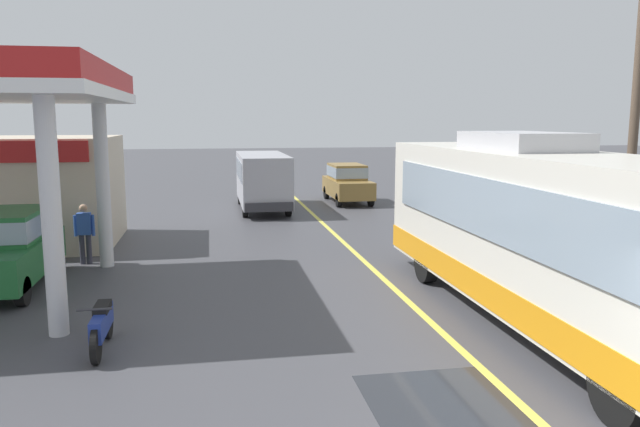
{
  "coord_description": "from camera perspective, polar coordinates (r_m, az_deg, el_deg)",
  "views": [
    {
      "loc": [
        -4.17,
        -4.87,
        3.94
      ],
      "look_at": [
        -1.5,
        10.0,
        1.6
      ],
      "focal_mm": 34.19,
      "sensor_mm": 36.0,
      "label": 1
    }
  ],
  "objects": [
    {
      "name": "car_at_pump",
      "position": [
        16.05,
        -27.3,
        -2.69
      ],
      "size": [
        1.7,
        4.2,
        1.82
      ],
      "color": "#1E602D",
      "rests_on": "ground"
    },
    {
      "name": "pedestrian_near_pump",
      "position": [
        17.86,
        -21.18,
        -1.49
      ],
      "size": [
        0.55,
        0.22,
        1.66
      ],
      "color": "#33333F",
      "rests_on": "ground"
    },
    {
      "name": "ground",
      "position": [
        25.52,
        -0.65,
        -0.08
      ],
      "size": [
        120.0,
        120.0,
        0.0
      ],
      "primitive_type": "plane",
      "color": "#424247"
    },
    {
      "name": "car_trailing_behind_bus",
      "position": [
        29.22,
        2.57,
        3.04
      ],
      "size": [
        1.7,
        4.2,
        1.82
      ],
      "color": "olive",
      "rests_on": "ground"
    },
    {
      "name": "lane_divider_stripe",
      "position": [
        20.68,
        1.65,
        -2.17
      ],
      "size": [
        0.16,
        50.0,
        0.01
      ],
      "primitive_type": "cube",
      "color": "#D8CC4C",
      "rests_on": "ground"
    },
    {
      "name": "coach_bus_main",
      "position": [
        12.39,
        20.14,
        -2.06
      ],
      "size": [
        2.6,
        11.04,
        3.69
      ],
      "color": "silver",
      "rests_on": "ground"
    },
    {
      "name": "minibus_opposing_lane",
      "position": [
        26.82,
        -5.41,
        3.48
      ],
      "size": [
        2.04,
        6.13,
        2.44
      ],
      "color": "#A5A5AD",
      "rests_on": "ground"
    },
    {
      "name": "utility_pole_roadside",
      "position": [
        18.22,
        27.48,
        9.5
      ],
      "size": [
        1.8,
        0.24,
        8.58
      ],
      "color": "brown",
      "rests_on": "ground"
    },
    {
      "name": "motorcycle_parked_forecourt",
      "position": [
        11.27,
        -19.74,
        -9.8
      ],
      "size": [
        0.55,
        1.8,
        0.92
      ],
      "color": "black",
      "rests_on": "ground"
    }
  ]
}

